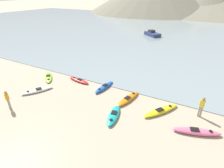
{
  "coord_description": "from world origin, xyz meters",
  "views": [
    {
      "loc": [
        8.03,
        -3.06,
        8.82
      ],
      "look_at": [
        0.56,
        10.75,
        0.5
      ],
      "focal_mm": 28.0,
      "sensor_mm": 36.0,
      "label": 1
    }
  ],
  "objects": [
    {
      "name": "kayak_on_sand_6",
      "position": [
        2.88,
        6.74,
        0.15
      ],
      "size": [
        1.37,
        2.83,
        0.34
      ],
      "color": "teal",
      "rests_on": "ground_plane"
    },
    {
      "name": "far_hill_midright",
      "position": [
        6.78,
        94.17,
        3.63
      ],
      "size": [
        61.92,
        61.92,
        7.25
      ],
      "primitive_type": "cone",
      "color": "gray",
      "rests_on": "ground_plane"
    },
    {
      "name": "kayak_on_sand_5",
      "position": [
        -3.4,
        10.37,
        0.14
      ],
      "size": [
        2.85,
        0.98,
        0.32
      ],
      "color": "red",
      "rests_on": "ground_plane"
    },
    {
      "name": "ground_plane",
      "position": [
        0.0,
        0.0,
        0.0
      ],
      "size": [
        400.0,
        400.0,
        0.0
      ],
      "primitive_type": "plane",
      "color": "tan"
    },
    {
      "name": "person_near_foreground",
      "position": [
        -5.43,
        3.56,
        0.96
      ],
      "size": [
        0.34,
        0.27,
        1.67
      ],
      "color": "gray",
      "rests_on": "ground_plane"
    },
    {
      "name": "person_near_waterline",
      "position": [
        8.84,
        10.04,
        1.01
      ],
      "size": [
        0.36,
        0.24,
        1.77
      ],
      "color": "gray",
      "rests_on": "ground_plane"
    },
    {
      "name": "kayak_on_sand_4",
      "position": [
        -5.66,
        6.62,
        0.14
      ],
      "size": [
        2.16,
        2.98,
        0.32
      ],
      "color": "white",
      "rests_on": "ground_plane"
    },
    {
      "name": "kayak_on_sand_1",
      "position": [
        6.04,
        9.15,
        0.15
      ],
      "size": [
        2.54,
        3.37,
        0.33
      ],
      "color": "yellow",
      "rests_on": "ground_plane"
    },
    {
      "name": "kayak_on_sand_2",
      "position": [
        8.85,
        7.87,
        0.17
      ],
      "size": [
        3.3,
        1.7,
        0.39
      ],
      "color": "#E5668C",
      "rests_on": "ground_plane"
    },
    {
      "name": "kayak_on_sand_7",
      "position": [
        2.92,
        9.53,
        0.16
      ],
      "size": [
        1.29,
        3.2,
        0.36
      ],
      "color": "orange",
      "rests_on": "ground_plane"
    },
    {
      "name": "bay_water",
      "position": [
        0.0,
        45.99,
        0.03
      ],
      "size": [
        160.0,
        70.0,
        0.06
      ],
      "primitive_type": "cube",
      "color": "gray",
      "rests_on": "ground_plane"
    },
    {
      "name": "kayak_on_sand_3",
      "position": [
        -0.13,
        10.36,
        0.16
      ],
      "size": [
        0.92,
        3.04,
        0.37
      ],
      "color": "blue",
      "rests_on": "ground_plane"
    },
    {
      "name": "far_hill_midleft",
      "position": [
        3.27,
        92.0,
        5.13
      ],
      "size": [
        38.41,
        38.41,
        10.25
      ],
      "primitive_type": "cone",
      "color": "gray",
      "rests_on": "ground_plane"
    },
    {
      "name": "moored_boat_1",
      "position": [
        -2.95,
        36.23,
        0.49
      ],
      "size": [
        4.3,
        4.06,
        1.22
      ],
      "color": "navy",
      "rests_on": "bay_water"
    },
    {
      "name": "kayak_on_sand_0",
      "position": [
        -7.0,
        9.36,
        0.13
      ],
      "size": [
        2.67,
        2.56,
        0.3
      ],
      "color": "#8CCC2D",
      "rests_on": "ground_plane"
    }
  ]
}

